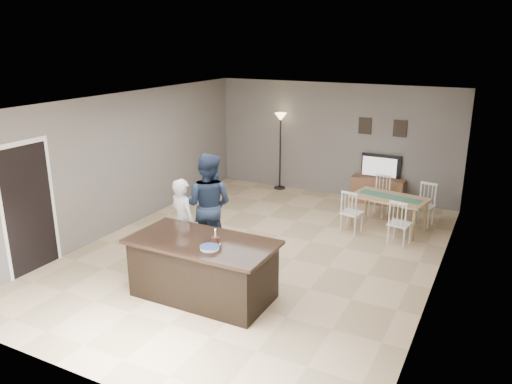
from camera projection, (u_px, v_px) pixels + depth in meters
The scene contains 14 objects.
floor at pixel (258, 252), 9.01m from camera, with size 8.00×8.00×0.00m, color tan.
room_shell at pixel (258, 162), 8.51m from camera, with size 8.00×8.00×8.00m.
kitchen_island at pixel (203, 268), 7.35m from camera, with size 2.15×1.10×0.90m.
tv_console at pixel (378, 191), 11.60m from camera, with size 1.20×0.40×0.60m, color brown.
television at pixel (380, 166), 11.49m from camera, with size 0.91×0.12×0.53m, color black.
tv_screen_glow at pixel (379, 167), 11.42m from camera, with size 0.78×0.78×0.00m, color orange.
picture_frames at pixel (382, 127), 11.36m from camera, with size 1.10×0.02×0.38m.
doorway at pixel (27, 197), 7.99m from camera, with size 0.00×2.10×2.65m.
woman at pixel (183, 221), 8.41m from camera, with size 0.54×0.36×1.49m, color silver.
man at pixel (208, 205), 8.68m from camera, with size 0.89×0.70×1.84m, color #1C273E.
birthday_cake at pixel (215, 241), 7.07m from camera, with size 0.15×0.15×0.23m.
plate_stack at pixel (210, 248), 6.92m from camera, with size 0.28×0.28×0.04m.
dining_table at pixel (389, 202), 9.96m from camera, with size 1.63×1.84×0.87m.
floor_lamp at pixel (280, 131), 12.36m from camera, with size 0.29×0.29×1.93m.
Camera 1 is at (3.75, -7.38, 3.72)m, focal length 35.00 mm.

